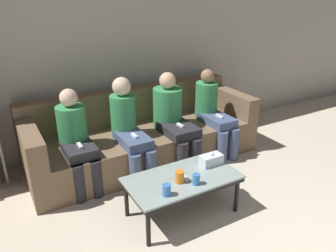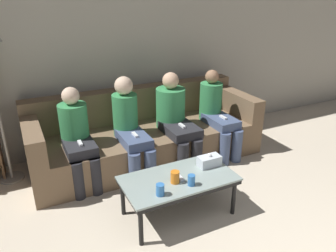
% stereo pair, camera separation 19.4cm
% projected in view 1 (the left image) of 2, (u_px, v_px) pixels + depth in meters
% --- Properties ---
extents(wall_back, '(12.00, 0.06, 2.60)m').
position_uv_depth(wall_back, '(121.00, 48.00, 4.12)').
color(wall_back, '#B7B2A3').
rests_on(wall_back, ground_plane).
extents(couch, '(2.77, 0.98, 0.83)m').
position_uv_depth(couch, '(143.00, 136.00, 4.06)').
color(couch, brown).
rests_on(couch, ground_plane).
extents(coffee_table, '(1.04, 0.55, 0.40)m').
position_uv_depth(coffee_table, '(182.00, 181.00, 3.00)').
color(coffee_table, '#8C9E99').
rests_on(coffee_table, ground_plane).
extents(cup_near_left, '(0.07, 0.07, 0.10)m').
position_uv_depth(cup_near_left, '(196.00, 179.00, 2.86)').
color(cup_near_left, '#3372BF').
rests_on(cup_near_left, coffee_table).
extents(cup_near_right, '(0.08, 0.08, 0.11)m').
position_uv_depth(cup_near_right, '(180.00, 177.00, 2.89)').
color(cup_near_right, orange).
rests_on(cup_near_right, coffee_table).
extents(cup_far_center, '(0.07, 0.07, 0.10)m').
position_uv_depth(cup_far_center, '(167.00, 190.00, 2.71)').
color(cup_far_center, '#3372BF').
rests_on(cup_far_center, coffee_table).
extents(tissue_box, '(0.22, 0.12, 0.13)m').
position_uv_depth(tissue_box, '(211.00, 160.00, 3.19)').
color(tissue_box, silver).
rests_on(tissue_box, coffee_table).
extents(game_remote, '(0.04, 0.15, 0.02)m').
position_uv_depth(game_remote, '(182.00, 176.00, 2.98)').
color(game_remote, white).
rests_on(game_remote, coffee_table).
extents(seated_person_left_end, '(0.31, 0.62, 1.06)m').
position_uv_depth(seated_person_left_end, '(76.00, 138.00, 3.39)').
color(seated_person_left_end, '#28282D').
rests_on(seated_person_left_end, ground_plane).
extents(seated_person_mid_left, '(0.31, 0.70, 1.11)m').
position_uv_depth(seated_person_mid_left, '(128.00, 127.00, 3.62)').
color(seated_person_mid_left, '#47567A').
rests_on(seated_person_mid_left, ground_plane).
extents(seated_person_mid_right, '(0.35, 0.74, 1.09)m').
position_uv_depth(seated_person_mid_right, '(172.00, 116.00, 3.90)').
color(seated_person_mid_right, '#28282D').
rests_on(seated_person_mid_right, ground_plane).
extents(seated_person_right_end, '(0.31, 0.69, 1.06)m').
position_uv_depth(seated_person_right_end, '(213.00, 111.00, 4.16)').
color(seated_person_right_end, '#47567A').
rests_on(seated_person_right_end, ground_plane).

